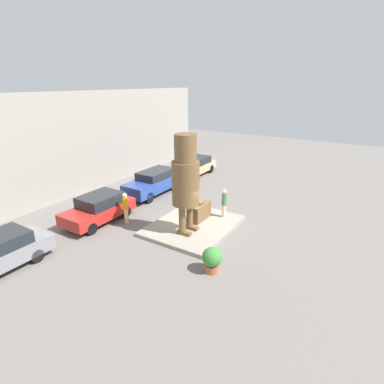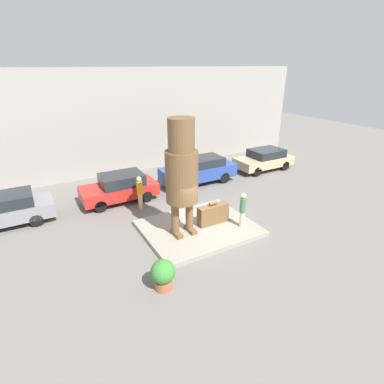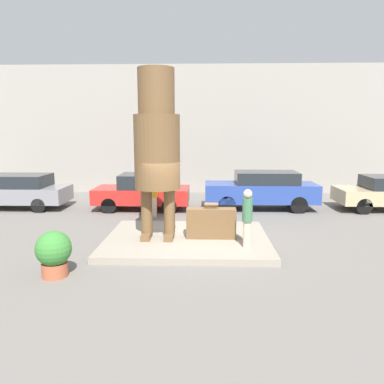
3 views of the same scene
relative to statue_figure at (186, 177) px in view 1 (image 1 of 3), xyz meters
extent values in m
plane|color=slate|center=(0.87, 0.10, -3.09)|extent=(60.00, 60.00, 0.00)
cube|color=gray|center=(0.87, 0.10, -3.00)|extent=(4.92, 3.99, 0.19)
cube|color=gray|center=(0.87, 9.69, 0.32)|extent=(28.00, 0.60, 6.83)
cube|color=brown|center=(-0.34, -0.11, -2.82)|extent=(0.26, 0.77, 0.17)
cube|color=brown|center=(0.34, -0.11, -2.82)|extent=(0.26, 0.77, 0.17)
cylinder|color=brown|center=(-0.34, 0.00, -2.06)|extent=(0.34, 0.34, 1.34)
cylinder|color=brown|center=(0.34, 0.00, -2.06)|extent=(0.34, 0.34, 1.34)
cylinder|color=brown|center=(0.00, 0.00, -0.31)|extent=(1.34, 1.34, 2.16)
cylinder|color=brown|center=(0.00, 0.00, 1.41)|extent=(1.05, 1.05, 1.29)
cube|color=brown|center=(1.60, 0.03, -2.45)|extent=(1.48, 0.42, 0.91)
cylinder|color=brown|center=(1.60, 0.03, -1.88)|extent=(0.41, 0.13, 0.13)
cylinder|color=beige|center=(2.58, -0.87, -2.53)|extent=(0.21, 0.21, 0.74)
cylinder|color=#3D704C|center=(2.58, -0.87, -1.84)|extent=(0.28, 0.28, 0.65)
sphere|color=beige|center=(2.58, -0.87, -1.39)|extent=(0.25, 0.25, 0.25)
cylinder|color=black|center=(-5.53, 4.13, -2.79)|extent=(0.60, 0.18, 0.60)
cylinder|color=black|center=(-5.53, 5.76, -2.79)|extent=(0.60, 0.18, 0.60)
cube|color=#B2231E|center=(-1.31, 4.95, -2.46)|extent=(4.05, 1.86, 0.64)
cube|color=#1E2328|center=(-1.11, 4.95, -1.85)|extent=(2.22, 1.67, 0.58)
cylinder|color=black|center=(-2.57, 4.11, -2.78)|extent=(0.63, 0.18, 0.63)
cylinder|color=black|center=(-2.57, 5.78, -2.78)|extent=(0.63, 0.18, 0.63)
cylinder|color=black|center=(-0.06, 4.11, -2.78)|extent=(0.63, 0.18, 0.63)
cylinder|color=black|center=(-0.06, 5.78, -2.78)|extent=(0.63, 0.18, 0.63)
cube|color=#284293|center=(3.82, 5.12, -2.35)|extent=(4.78, 1.74, 0.79)
cube|color=#1E2328|center=(4.06, 5.12, -1.70)|extent=(2.63, 1.57, 0.51)
cylinder|color=black|center=(2.34, 4.34, -2.74)|extent=(0.71, 0.18, 0.71)
cylinder|color=black|center=(2.34, 5.90, -2.74)|extent=(0.71, 0.18, 0.71)
cylinder|color=black|center=(5.30, 4.34, -2.74)|extent=(0.71, 0.18, 0.71)
cylinder|color=black|center=(5.30, 5.90, -2.74)|extent=(0.71, 0.18, 0.71)
cube|color=tan|center=(9.21, 5.12, -2.46)|extent=(4.16, 1.89, 0.62)
cube|color=#1E2328|center=(9.42, 5.12, -1.89)|extent=(2.29, 1.70, 0.53)
cylinder|color=black|center=(7.92, 4.26, -2.76)|extent=(0.66, 0.18, 0.66)
cylinder|color=black|center=(7.92, 5.97, -2.76)|extent=(0.66, 0.18, 0.66)
cylinder|color=black|center=(10.50, 4.26, -2.76)|extent=(0.66, 0.18, 0.66)
cylinder|color=black|center=(10.50, 5.97, -2.76)|extent=(0.66, 0.18, 0.66)
cylinder|color=#AD5638|center=(-2.13, -2.65, -2.93)|extent=(0.60, 0.60, 0.33)
sphere|color=#387F33|center=(-2.13, -2.65, -2.41)|extent=(0.83, 0.83, 0.83)
cylinder|color=beige|center=(-0.61, 3.55, -2.70)|extent=(0.23, 0.23, 0.79)
cylinder|color=orange|center=(-0.61, 3.55, -1.95)|extent=(0.30, 0.30, 0.70)
sphere|color=beige|center=(-0.61, 3.55, -1.47)|extent=(0.26, 0.26, 0.26)
camera|label=1|loc=(-11.47, -7.52, 4.30)|focal=28.00mm
camera|label=2|loc=(-5.26, -10.13, 3.92)|focal=28.00mm
camera|label=3|loc=(1.39, -10.94, 0.34)|focal=35.00mm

